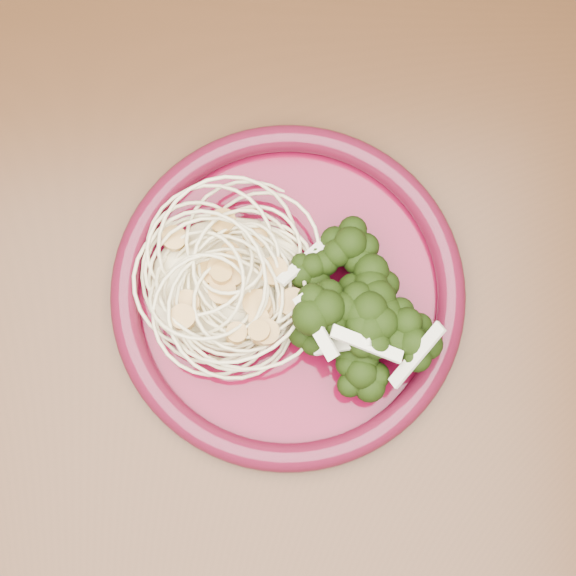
# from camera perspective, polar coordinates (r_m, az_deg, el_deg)

# --- Properties ---
(dining_table) EXTENTS (1.20, 0.80, 0.75)m
(dining_table) POSITION_cam_1_polar(r_m,az_deg,el_deg) (0.66, -0.19, -6.91)
(dining_table) COLOR #472814
(dining_table) RESTS_ON ground
(dinner_plate) EXTENTS (0.29, 0.29, 0.02)m
(dinner_plate) POSITION_cam_1_polar(r_m,az_deg,el_deg) (0.57, -0.00, -0.24)
(dinner_plate) COLOR #55061A
(dinner_plate) RESTS_ON dining_table
(spaghetti_pile) EXTENTS (0.13, 0.12, 0.03)m
(spaghetti_pile) POSITION_cam_1_polar(r_m,az_deg,el_deg) (0.56, -4.22, 0.51)
(spaghetti_pile) COLOR beige
(spaghetti_pile) RESTS_ON dinner_plate
(scallop_cluster) EXTENTS (0.12, 0.12, 0.03)m
(scallop_cluster) POSITION_cam_1_polar(r_m,az_deg,el_deg) (0.53, -4.46, 1.27)
(scallop_cluster) COLOR tan
(scallop_cluster) RESTS_ON spaghetti_pile
(broccoli_pile) EXTENTS (0.11, 0.15, 0.05)m
(broccoli_pile) POSITION_cam_1_polar(r_m,az_deg,el_deg) (0.55, 5.28, -0.48)
(broccoli_pile) COLOR black
(broccoli_pile) RESTS_ON dinner_plate
(onion_garnish) EXTENTS (0.07, 0.10, 0.05)m
(onion_garnish) POSITION_cam_1_polar(r_m,az_deg,el_deg) (0.52, 5.56, 0.22)
(onion_garnish) COLOR #EAE9C7
(onion_garnish) RESTS_ON broccoli_pile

